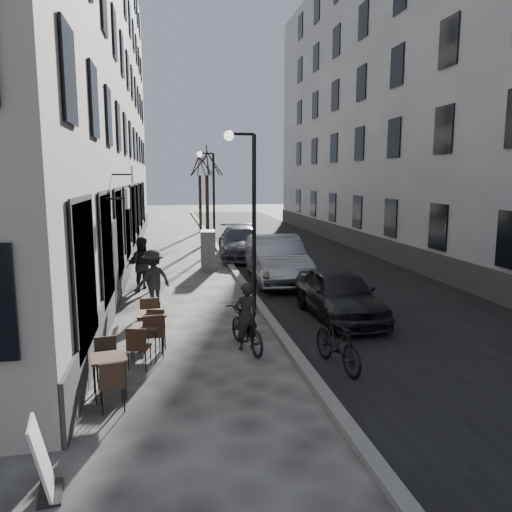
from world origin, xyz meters
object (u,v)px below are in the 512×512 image
object	(u,v)px
bistro_set_b	(147,338)
pedestrian_far	(140,266)
streetlamp_far	(210,190)
car_near	(339,294)
bistro_set_a	(109,372)
car_mid	(276,259)
pedestrian_near	(141,264)
bicycle	(246,329)
tree_near	(207,162)
pedestrian_mid	(153,279)
bistro_set_c	(152,326)
streetlamp_near	(248,201)
tree_far	(200,164)
sign_board	(43,465)
car_far	(241,243)
utility_cabinet	(208,250)
moped	(338,342)

from	to	relation	value
bistro_set_b	pedestrian_far	size ratio (longest dim) A/B	1.02
streetlamp_far	car_near	size ratio (longest dim) A/B	1.26
bistro_set_a	car_mid	world-z (taller)	car_mid
pedestrian_near	bistro_set_a	bearing A→B (deg)	97.19
bicycle	car_mid	distance (m)	7.41
tree_near	pedestrian_mid	world-z (taller)	tree_near
tree_near	bicycle	bearing A→B (deg)	-92.08
streetlamp_far	bicycle	xyz separation A→B (m)	(-0.59, -15.28, -2.69)
bistro_set_c	car_near	distance (m)	5.19
streetlamp_near	streetlamp_far	world-z (taller)	same
tree_near	tree_far	world-z (taller)	same
bistro_set_a	pedestrian_mid	xyz separation A→B (m)	(0.64, 5.92, 0.43)
pedestrian_far	car_mid	distance (m)	4.90
car_near	bistro_set_a	bearing A→B (deg)	-146.24
bistro_set_a	car_near	size ratio (longest dim) A/B	0.38
streetlamp_far	car_near	distance (m)	13.72
bistro_set_a	sign_board	world-z (taller)	sign_board
bistro_set_b	tree_near	bearing A→B (deg)	95.40
sign_board	car_far	distance (m)	18.03
bistro_set_b	sign_board	bearing A→B (deg)	-89.31
tree_near	bistro_set_b	world-z (taller)	tree_near
pedestrian_near	car_mid	size ratio (longest dim) A/B	0.36
tree_far	car_near	world-z (taller)	tree_far
streetlamp_near	tree_near	world-z (taller)	tree_near
car_far	pedestrian_far	bearing A→B (deg)	-122.99
pedestrian_near	tree_near	bearing A→B (deg)	-96.74
bistro_set_b	bistro_set_a	bearing A→B (deg)	-94.30
bistro_set_a	car_far	distance (m)	15.27
bistro_set_b	bistro_set_c	xyz separation A→B (m)	(0.08, 0.74, 0.04)
streetlamp_far	bistro_set_c	size ratio (longest dim) A/B	3.11
car_near	car_mid	xyz separation A→B (m)	(-0.63, 5.06, 0.15)
utility_cabinet	bicycle	world-z (taller)	utility_cabinet
streetlamp_near	pedestrian_far	bearing A→B (deg)	132.46
streetlamp_near	pedestrian_near	world-z (taller)	streetlamp_near
tree_near	bistro_set_c	size ratio (longest dim) A/B	3.49
bistro_set_b	sign_board	distance (m)	4.62
bistro_set_c	bicycle	world-z (taller)	bistro_set_c
streetlamp_near	moped	size ratio (longest dim) A/B	2.76
bistro_set_b	utility_cabinet	world-z (taller)	utility_cabinet
streetlamp_far	utility_cabinet	xyz separation A→B (m)	(-0.61, -5.36, -2.35)
tree_far	pedestrian_near	bearing A→B (deg)	-100.24
pedestrian_mid	car_far	world-z (taller)	pedestrian_mid
tree_far	car_far	world-z (taller)	tree_far
utility_cabinet	pedestrian_near	bearing A→B (deg)	-120.72
sign_board	moped	distance (m)	5.87
bistro_set_c	car_mid	bearing A→B (deg)	51.47
pedestrian_mid	moped	distance (m)	6.57
tree_far	pedestrian_near	world-z (taller)	tree_far
bistro_set_c	car_far	size ratio (longest dim) A/B	0.32
streetlamp_far	tree_near	size ratio (longest dim) A/B	0.89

